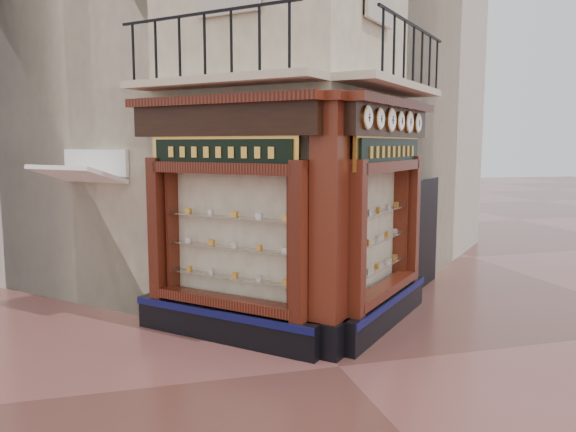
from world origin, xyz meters
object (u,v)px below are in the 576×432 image
object	(u,v)px
clock_b	(380,119)
clock_c	(391,120)
clock_e	(409,122)
clock_d	(400,121)
clock_f	(418,123)
signboard_left	(221,152)
signboard_right	(390,152)
clock_a	(367,117)
corner_pilaster	(329,230)
awning	(83,315)

from	to	relation	value
clock_b	clock_c	world-z (taller)	clock_c
clock_c	clock_e	world-z (taller)	same
clock_d	clock_f	bearing A→B (deg)	0.00
clock_e	signboard_left	xyz separation A→B (m)	(-3.47, -0.39, -0.52)
clock_f	signboard_right	bearing A→B (deg)	174.67
clock_a	clock_c	size ratio (longest dim) A/B	0.92
clock_b	signboard_right	distance (m)	0.99
clock_b	signboard_right	world-z (taller)	clock_b
clock_c	clock_e	distance (m)	0.96
corner_pilaster	awning	size ratio (longest dim) A/B	2.41
awning	signboard_left	world-z (taller)	signboard_left
clock_a	clock_c	distance (m)	1.05
corner_pilaster	clock_b	world-z (taller)	corner_pilaster
clock_b	signboard_left	size ratio (longest dim) A/B	0.17
clock_c	clock_f	distance (m)	1.49
corner_pilaster	clock_a	world-z (taller)	corner_pilaster
clock_a	clock_e	world-z (taller)	clock_e
clock_d	clock_e	world-z (taller)	clock_e
clock_c	clock_e	size ratio (longest dim) A/B	1.00
clock_f	signboard_right	distance (m)	1.30
clock_b	clock_c	xyz separation A→B (m)	(0.38, 0.38, -0.00)
clock_a	clock_d	xyz separation A→B (m)	(1.08, 1.08, 0.00)
corner_pilaster	clock_e	size ratio (longest dim) A/B	10.08
corner_pilaster	clock_d	size ratio (longest dim) A/B	11.88
corner_pilaster	clock_f	size ratio (longest dim) A/B	10.87
signboard_left	signboard_right	bearing A→B (deg)	-135.00
clock_a	awning	world-z (taller)	clock_a
clock_b	clock_f	distance (m)	2.02
awning	signboard_right	size ratio (longest dim) A/B	0.75
clock_f	awning	size ratio (longest dim) A/B	0.22
clock_a	signboard_right	world-z (taller)	clock_a
clock_c	signboard_left	size ratio (longest dim) A/B	0.19
clock_a	signboard_right	xyz separation A→B (m)	(0.88, 1.04, -0.52)
clock_f	signboard_left	distance (m)	3.95
clock_e	clock_a	bearing A→B (deg)	-180.00
corner_pilaster	signboard_left	world-z (taller)	corner_pilaster
corner_pilaster	clock_f	xyz separation A→B (m)	(2.38, 1.77, 1.67)
clock_e	corner_pilaster	bearing A→B (deg)	169.94
corner_pilaster	signboard_right	bearing A→B (deg)	-10.25
clock_b	clock_d	bearing A→B (deg)	0.00
clock_e	signboard_left	bearing A→B (deg)	141.36
awning	clock_e	bearing A→B (deg)	-151.35
clock_e	signboard_left	world-z (taller)	clock_e
corner_pilaster	clock_d	world-z (taller)	corner_pilaster
clock_b	clock_f	xyz separation A→B (m)	(1.43, 1.43, -0.00)
clock_e	clock_f	distance (m)	0.53
clock_d	signboard_right	size ratio (longest dim) A/B	0.15
clock_d	clock_a	bearing A→B (deg)	180.00
clock_c	awning	xyz separation A→B (m)	(-5.14, 2.39, -3.62)
awning	corner_pilaster	bearing A→B (deg)	-174.17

